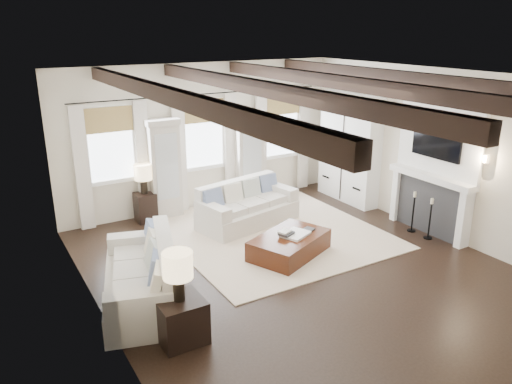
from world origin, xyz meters
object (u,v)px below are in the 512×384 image
side_table_front (181,320)px  sofa_back (246,207)px  ottoman (289,245)px  sofa_left (145,278)px  side_table_back (146,207)px

side_table_front → sofa_back: bearing=48.4°
sofa_back → side_table_front: (-2.74, -3.09, -0.06)m
sofa_back → side_table_front: bearing=-131.6°
ottoman → side_table_front: 3.00m
sofa_left → side_table_front: bearing=-86.4°
ottoman → side_table_back: bearing=96.4°
side_table_front → side_table_back: 4.44m
sofa_left → ottoman: 2.75m
sofa_left → ottoman: (2.74, 0.22, -0.20)m
sofa_back → sofa_left: 3.42m
ottoman → side_table_back: 3.38m
ottoman → side_table_front: bearing=-175.6°
side_table_back → sofa_back: bearing=-35.4°
sofa_back → side_table_back: bearing=144.6°
side_table_back → sofa_left: bearing=-108.9°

